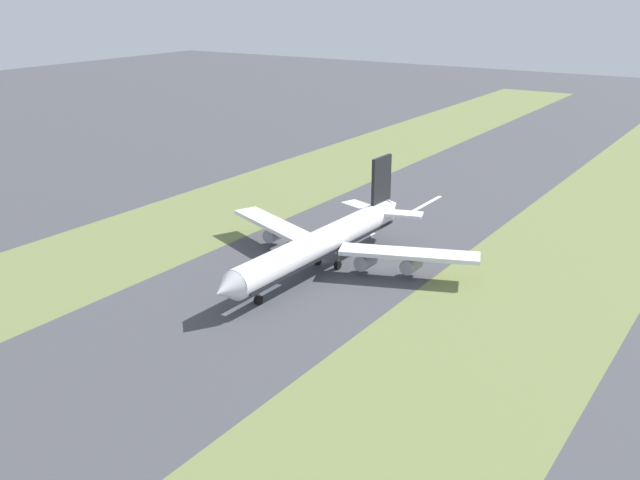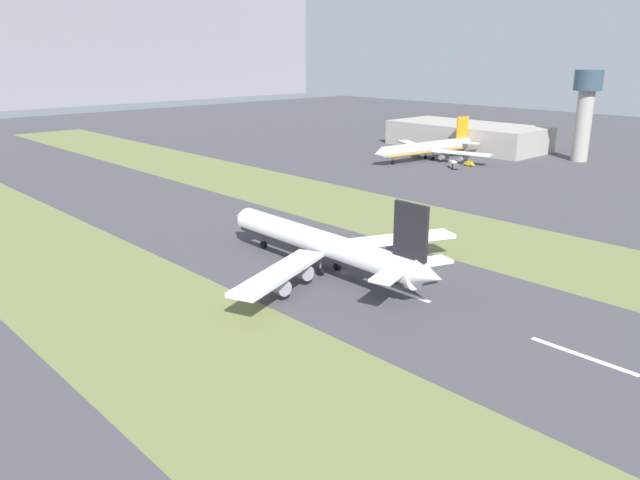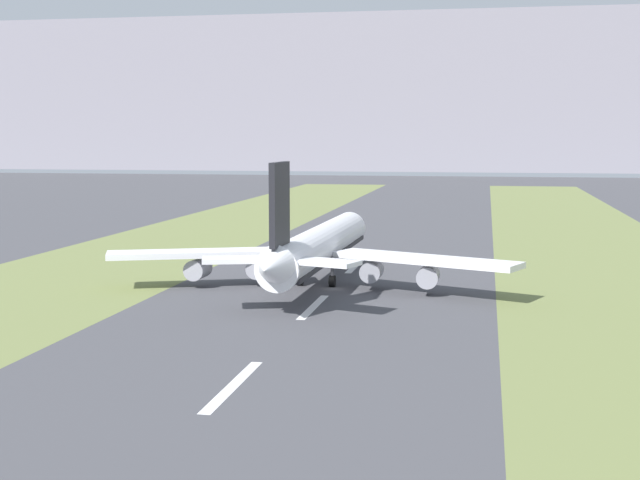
% 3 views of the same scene
% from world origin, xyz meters
% --- Properties ---
extents(ground_plane, '(800.00, 800.00, 0.00)m').
position_xyz_m(ground_plane, '(0.00, 0.00, 0.00)').
color(ground_plane, '#424247').
extents(grass_median_west, '(40.00, 600.00, 0.01)m').
position_xyz_m(grass_median_west, '(-45.00, 0.00, 0.00)').
color(grass_median_west, olive).
rests_on(grass_median_west, ground).
extents(grass_median_east, '(40.00, 600.00, 0.01)m').
position_xyz_m(grass_median_east, '(45.00, 0.00, 0.00)').
color(grass_median_east, olive).
rests_on(grass_median_east, ground).
extents(centreline_dash_near, '(1.20, 18.00, 0.01)m').
position_xyz_m(centreline_dash_near, '(0.00, -55.04, 0.01)').
color(centreline_dash_near, silver).
rests_on(centreline_dash_near, ground).
extents(centreline_dash_mid, '(1.20, 18.00, 0.01)m').
position_xyz_m(centreline_dash_mid, '(0.00, -15.04, 0.01)').
color(centreline_dash_mid, silver).
rests_on(centreline_dash_mid, ground).
extents(centreline_dash_far, '(1.20, 18.00, 0.01)m').
position_xyz_m(centreline_dash_far, '(0.00, 24.96, 0.01)').
color(centreline_dash_far, silver).
rests_on(centreline_dash_far, ground).
extents(airplane_main_jet, '(64.12, 67.10, 20.20)m').
position_xyz_m(airplane_main_jet, '(-2.85, 3.06, 6.02)').
color(airplane_main_jet, white).
rests_on(airplane_main_jet, ground).
extents(mountain_ridge, '(800.00, 120.00, 105.59)m').
position_xyz_m(mountain_ridge, '(0.00, 520.00, 52.79)').
color(mountain_ridge, gray).
rests_on(mountain_ridge, ground).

